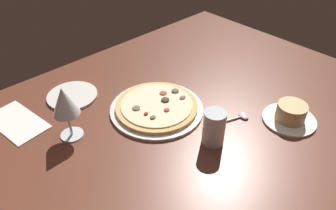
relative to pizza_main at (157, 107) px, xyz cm
name	(u,v)px	position (x,y,z in cm)	size (l,w,h in cm)	color
dining_table	(179,119)	(-3.99, 6.89, -3.20)	(150.00, 110.00, 4.00)	brown
pizza_main	(157,107)	(0.00, 0.00, 0.00)	(31.34, 31.34, 3.33)	silver
ramekin_on_saucer	(290,114)	(-27.51, 33.53, 1.32)	(17.07, 17.07, 6.29)	silver
wine_glass_far	(64,103)	(27.19, -8.60, 11.19)	(7.90, 7.90, 17.48)	silver
water_glass	(214,129)	(-1.94, 22.91, 3.80)	(6.59, 6.59, 11.11)	silver
side_plate	(72,96)	(16.77, -26.39, -0.75)	(17.70, 17.70, 0.90)	silver
paper_menu	(17,122)	(37.06, -26.22, -1.05)	(11.81, 21.60, 0.30)	white
spoon	(240,117)	(-17.13, 21.85, -0.74)	(10.68, 5.77, 1.00)	silver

